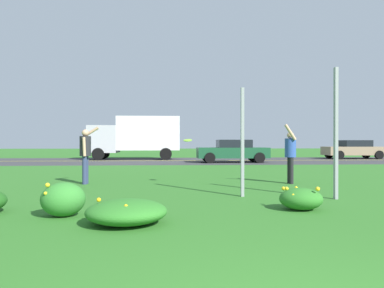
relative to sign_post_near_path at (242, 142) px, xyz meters
name	(u,v)px	position (x,y,z in m)	size (l,w,h in m)	color
ground_plane	(197,177)	(-0.69, 4.80, -1.29)	(120.00, 120.00, 0.00)	#2D6B23
highway_strip	(184,161)	(-0.69, 16.33, -1.28)	(120.00, 9.63, 0.01)	#38383A
highway_center_stripe	(184,161)	(-0.69, 16.33, -1.28)	(120.00, 0.16, 0.00)	yellow
daylily_clump_front_right	(127,212)	(-2.40, -2.66, -1.10)	(1.28, 1.21, 0.41)	#2D7526
daylily_clump_front_left	(63,199)	(-3.57, -2.02, -0.99)	(0.76, 0.69, 0.60)	#337F2D
daylily_clump_mid_right	(301,199)	(0.77, -1.71, -1.08)	(0.82, 0.73, 0.47)	#2D7526
sign_post_near_path	(242,142)	(0.00, 0.00, 0.00)	(0.07, 0.10, 2.58)	#93969B
sign_post_by_roadside	(336,133)	(2.03, -0.52, 0.20)	(0.07, 0.10, 2.98)	#93969B
person_thrower_dark_shirt	(85,151)	(-4.31, 2.79, -0.28)	(0.55, 0.50, 1.78)	#232328
person_catcher_blue_shirt	(290,152)	(2.03, 2.49, -0.32)	(0.43, 0.49, 1.85)	#2D4C9E
frisbee_lime	(188,140)	(-1.17, 2.47, 0.06)	(0.26, 0.26, 0.09)	#8CD133
car_tan_leftmost	(354,149)	(12.72, 18.50, -0.55)	(4.50, 2.00, 1.45)	#937F60
car_dark_green_center_left	(233,151)	(2.34, 14.16, -0.55)	(4.50, 2.00, 1.45)	#194C2D
box_truck_silver	(137,135)	(-4.16, 18.50, 0.52)	(6.70, 2.46, 3.20)	#B7BABF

